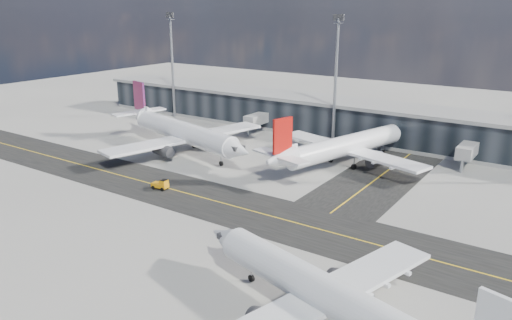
# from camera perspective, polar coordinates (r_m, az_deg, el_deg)

# --- Properties ---
(ground) EXTENTS (300.00, 300.00, 0.00)m
(ground) POSITION_cam_1_polar(r_m,az_deg,el_deg) (79.69, -6.55, -5.56)
(ground) COLOR gray
(ground) RESTS_ON ground
(taxiway_lanes) EXTENTS (180.00, 63.00, 0.03)m
(taxiway_lanes) POSITION_cam_1_polar(r_m,az_deg,el_deg) (85.36, 0.16, -3.85)
(taxiway_lanes) COLOR black
(taxiway_lanes) RESTS_ON ground
(terminal_concourse) EXTENTS (152.00, 19.80, 8.80)m
(terminal_concourse) POSITION_cam_1_polar(r_m,az_deg,el_deg) (123.26, 10.26, 4.52)
(terminal_concourse) COLOR black
(terminal_concourse) RESTS_ON ground
(floodlight_masts) EXTENTS (102.50, 0.70, 28.90)m
(floodlight_masts) POSITION_cam_1_polar(r_m,az_deg,el_deg) (115.04, 9.11, 9.50)
(floodlight_masts) COLOR gray
(floodlight_masts) RESTS_ON ground
(airliner_af) EXTENTS (44.33, 38.14, 13.29)m
(airliner_af) POSITION_cam_1_polar(r_m,az_deg,el_deg) (110.02, -8.48, 3.22)
(airliner_af) COLOR white
(airliner_af) RESTS_ON ground
(airliner_redtail) EXTENTS (34.50, 40.05, 12.06)m
(airliner_redtail) POSITION_cam_1_polar(r_m,az_deg,el_deg) (100.52, 10.04, 1.56)
(airliner_redtail) COLOR white
(airliner_redtail) RESTS_ON ground
(airliner_near) EXTENTS (38.04, 32.75, 11.43)m
(airliner_near) POSITION_cam_1_polar(r_m,az_deg,el_deg) (50.51, 8.61, -15.30)
(airliner_near) COLOR silver
(airliner_near) RESTS_ON ground
(baggage_tug) EXTENTS (3.10, 1.81, 1.86)m
(baggage_tug) POSITION_cam_1_polar(r_m,az_deg,el_deg) (88.44, -10.78, -2.76)
(baggage_tug) COLOR orange
(baggage_tug) RESTS_ON ground
(service_van) EXTENTS (5.31, 6.65, 1.68)m
(service_van) POSITION_cam_1_polar(r_m,az_deg,el_deg) (109.83, 13.56, 0.98)
(service_van) COLOR white
(service_van) RESTS_ON ground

